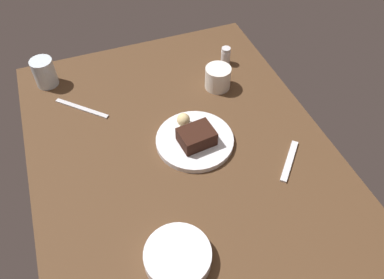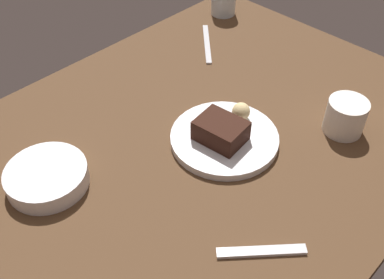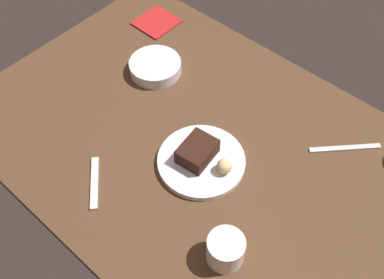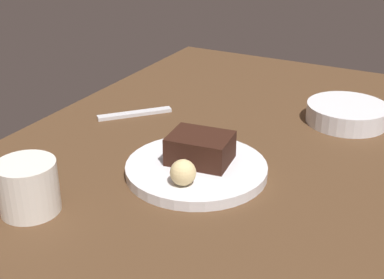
# 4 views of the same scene
# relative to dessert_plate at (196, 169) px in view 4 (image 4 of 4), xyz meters

# --- Properties ---
(dining_table) EXTENTS (1.20, 0.84, 0.03)m
(dining_table) POSITION_rel_dessert_plate_xyz_m (-0.07, 0.05, -0.02)
(dining_table) COLOR #4C331E
(dining_table) RESTS_ON ground
(dessert_plate) EXTENTS (0.23, 0.23, 0.02)m
(dessert_plate) POSITION_rel_dessert_plate_xyz_m (0.00, 0.00, 0.00)
(dessert_plate) COLOR silver
(dessert_plate) RESTS_ON dining_table
(chocolate_cake_slice) EXTENTS (0.09, 0.10, 0.05)m
(chocolate_cake_slice) POSITION_rel_dessert_plate_xyz_m (-0.01, -0.00, 0.03)
(chocolate_cake_slice) COLOR black
(chocolate_cake_slice) RESTS_ON dessert_plate
(bread_roll) EXTENTS (0.04, 0.04, 0.04)m
(bread_roll) POSITION_rel_dessert_plate_xyz_m (0.06, 0.01, 0.03)
(bread_roll) COLOR #DBC184
(bread_roll) RESTS_ON dessert_plate
(side_bowl) EXTENTS (0.15, 0.15, 0.04)m
(side_bowl) POSITION_rel_dessert_plate_xyz_m (-0.32, 0.16, 0.01)
(side_bowl) COLOR silver
(side_bowl) RESTS_ON dining_table
(coffee_cup) EXTENTS (0.08, 0.08, 0.07)m
(coffee_cup) POSITION_rel_dessert_plate_xyz_m (0.20, -0.16, 0.03)
(coffee_cup) COLOR silver
(coffee_cup) RESTS_ON dining_table
(dessert_spoon) EXTENTS (0.12, 0.11, 0.01)m
(dessert_spoon) POSITION_rel_dessert_plate_xyz_m (-0.16, -0.22, -0.00)
(dessert_spoon) COLOR silver
(dessert_spoon) RESTS_ON dining_table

